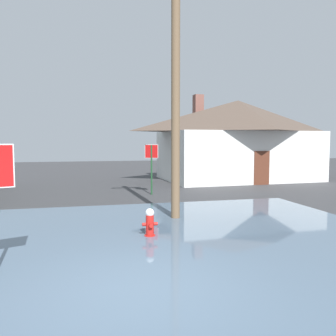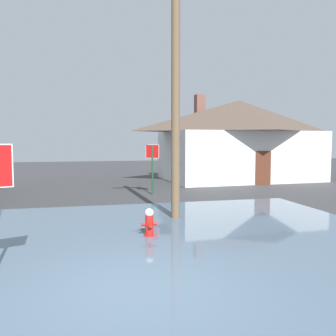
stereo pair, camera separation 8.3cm
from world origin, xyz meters
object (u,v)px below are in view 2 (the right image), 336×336
(fire_hydrant, at_px, (149,224))
(house, at_px, (239,139))
(stop_sign_far, at_px, (152,159))
(utility_pole, at_px, (176,82))

(fire_hydrant, distance_m, house, 15.30)
(stop_sign_far, bearing_deg, fire_hydrant, -101.08)
(fire_hydrant, height_order, house, house)
(utility_pole, bearing_deg, house, 56.40)
(fire_hydrant, xyz_separation_m, stop_sign_far, (1.45, 7.41, 1.31))
(fire_hydrant, height_order, stop_sign_far, stop_sign_far)
(utility_pole, xyz_separation_m, stop_sign_far, (0.25, 5.47, -2.73))
(house, bearing_deg, fire_hydrant, -123.34)
(stop_sign_far, bearing_deg, house, 37.29)
(fire_hydrant, relative_size, utility_pole, 0.09)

